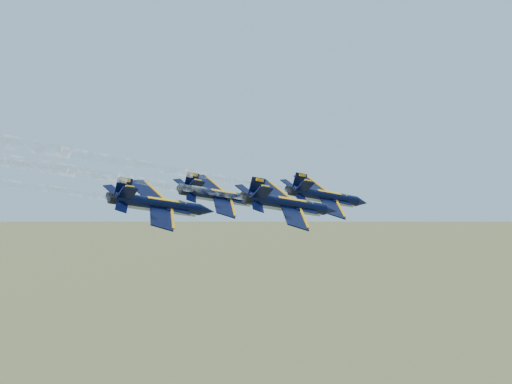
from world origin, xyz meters
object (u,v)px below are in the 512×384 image
Objects in this scene: jet_lead at (327,196)px; jet_slot at (161,204)px; jet_left at (222,196)px; jet_right at (290,204)px.

jet_lead is 1.00× the size of jet_slot.
jet_lead is 16.54m from jet_left.
jet_slot is at bearing -119.80° from jet_right.
jet_right and jet_slot have the same top height.
jet_lead is 15.29m from jet_right.
jet_right is 1.00× the size of jet_slot.
jet_left is at bearing -126.20° from jet_lead.
jet_lead is at bearing 123.39° from jet_right.
jet_right is at bearing 1.82° from jet_left.
jet_left is 1.00× the size of jet_slot.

